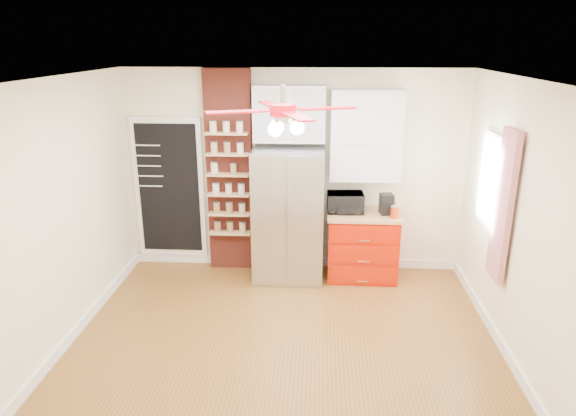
# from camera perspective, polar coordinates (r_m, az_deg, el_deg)

# --- Properties ---
(floor) EXTENTS (4.50, 4.50, 0.00)m
(floor) POSITION_cam_1_polar(r_m,az_deg,el_deg) (5.56, -0.47, -14.85)
(floor) COLOR brown
(floor) RESTS_ON ground
(ceiling) EXTENTS (4.50, 4.50, 0.00)m
(ceiling) POSITION_cam_1_polar(r_m,az_deg,el_deg) (4.67, -0.56, 14.13)
(ceiling) COLOR white
(ceiling) RESTS_ON wall_back
(wall_back) EXTENTS (4.50, 0.02, 2.70)m
(wall_back) POSITION_cam_1_polar(r_m,az_deg,el_deg) (6.86, 0.67, 4.02)
(wall_back) COLOR #F9F3C8
(wall_back) RESTS_ON floor
(wall_front) EXTENTS (4.50, 0.02, 2.70)m
(wall_front) POSITION_cam_1_polar(r_m,az_deg,el_deg) (3.15, -3.16, -14.07)
(wall_front) COLOR #F9F3C8
(wall_front) RESTS_ON floor
(wall_left) EXTENTS (0.02, 4.00, 2.70)m
(wall_left) POSITION_cam_1_polar(r_m,az_deg,el_deg) (5.58, -24.25, -1.02)
(wall_left) COLOR #F9F3C8
(wall_left) RESTS_ON floor
(wall_right) EXTENTS (0.02, 4.00, 2.70)m
(wall_right) POSITION_cam_1_polar(r_m,az_deg,el_deg) (5.30, 24.56, -2.02)
(wall_right) COLOR #F9F3C8
(wall_right) RESTS_ON floor
(chalkboard) EXTENTS (0.95, 0.05, 1.95)m
(chalkboard) POSITION_cam_1_polar(r_m,az_deg,el_deg) (7.18, -13.04, 2.12)
(chalkboard) COLOR white
(chalkboard) RESTS_ON wall_back
(brick_pillar) EXTENTS (0.60, 0.16, 2.70)m
(brick_pillar) POSITION_cam_1_polar(r_m,az_deg,el_deg) (6.88, -6.47, 3.94)
(brick_pillar) COLOR maroon
(brick_pillar) RESTS_ON floor
(fridge) EXTENTS (0.90, 0.70, 1.75)m
(fridge) POSITION_cam_1_polar(r_m,az_deg,el_deg) (6.65, 0.06, -0.73)
(fridge) COLOR silver
(fridge) RESTS_ON floor
(upper_glass_cabinet) EXTENTS (0.90, 0.35, 0.70)m
(upper_glass_cabinet) POSITION_cam_1_polar(r_m,az_deg,el_deg) (6.54, 0.17, 10.46)
(upper_glass_cabinet) COLOR white
(upper_glass_cabinet) RESTS_ON wall_back
(red_cabinet) EXTENTS (0.94, 0.64, 0.90)m
(red_cabinet) POSITION_cam_1_polar(r_m,az_deg,el_deg) (6.86, 8.22, -4.09)
(red_cabinet) COLOR #B71602
(red_cabinet) RESTS_ON floor
(upper_shelf_unit) EXTENTS (0.90, 0.30, 1.15)m
(upper_shelf_unit) POSITION_cam_1_polar(r_m,az_deg,el_deg) (6.62, 8.67, 7.94)
(upper_shelf_unit) COLOR white
(upper_shelf_unit) RESTS_ON wall_back
(window) EXTENTS (0.04, 0.75, 1.05)m
(window) POSITION_cam_1_polar(r_m,az_deg,el_deg) (6.05, 21.74, 2.70)
(window) COLOR white
(window) RESTS_ON wall_right
(curtain) EXTENTS (0.06, 0.40, 1.55)m
(curtain) POSITION_cam_1_polar(r_m,az_deg,el_deg) (5.56, 22.80, 0.20)
(curtain) COLOR red
(curtain) RESTS_ON wall_right
(ceiling_fan) EXTENTS (1.40, 1.40, 0.44)m
(ceiling_fan) POSITION_cam_1_polar(r_m,az_deg,el_deg) (4.70, -0.55, 10.76)
(ceiling_fan) COLOR silver
(ceiling_fan) RESTS_ON ceiling
(toaster_oven) EXTENTS (0.48, 0.33, 0.26)m
(toaster_oven) POSITION_cam_1_polar(r_m,az_deg,el_deg) (6.67, 6.36, 0.62)
(toaster_oven) COLOR black
(toaster_oven) RESTS_ON red_cabinet
(coffee_maker) EXTENTS (0.18, 0.20, 0.26)m
(coffee_maker) POSITION_cam_1_polar(r_m,az_deg,el_deg) (6.68, 10.87, 0.43)
(coffee_maker) COLOR black
(coffee_maker) RESTS_ON red_cabinet
(canister_left) EXTENTS (0.13, 0.13, 0.14)m
(canister_left) POSITION_cam_1_polar(r_m,az_deg,el_deg) (6.55, 11.77, -0.51)
(canister_left) COLOR #C5390A
(canister_left) RESTS_ON red_cabinet
(canister_right) EXTENTS (0.10, 0.10, 0.15)m
(canister_right) POSITION_cam_1_polar(r_m,az_deg,el_deg) (6.78, 11.50, 0.16)
(canister_right) COLOR red
(canister_right) RESTS_ON red_cabinet
(pantry_jar_oats) EXTENTS (0.12, 0.12, 0.13)m
(pantry_jar_oats) POSITION_cam_1_polar(r_m,az_deg,el_deg) (6.79, -8.18, 4.44)
(pantry_jar_oats) COLOR beige
(pantry_jar_oats) RESTS_ON brick_pillar
(pantry_jar_beans) EXTENTS (0.11, 0.11, 0.13)m
(pantry_jar_beans) POSITION_cam_1_polar(r_m,az_deg,el_deg) (6.69, -6.09, 4.30)
(pantry_jar_beans) COLOR olive
(pantry_jar_beans) RESTS_ON brick_pillar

